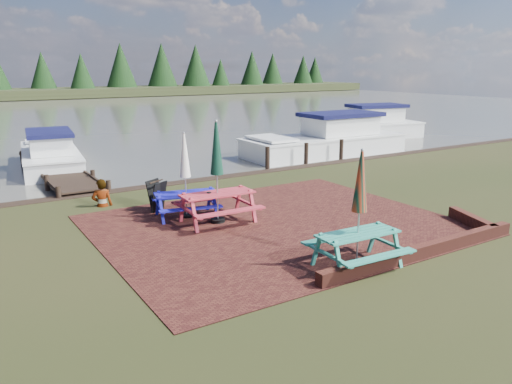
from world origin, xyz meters
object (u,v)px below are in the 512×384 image
(person, at_px, (100,179))
(boat_far, at_px, (366,127))
(chalkboard, at_px, (157,196))
(boat_jetty, at_px, (51,156))
(picnic_table_blue, at_px, (186,189))
(boat_near, at_px, (327,142))
(picnic_table_red, at_px, (217,188))
(jetty, at_px, (58,169))
(picnic_table_teal, at_px, (358,227))

(person, bearing_deg, boat_far, -140.54)
(chalkboard, distance_m, boat_jetty, 9.27)
(picnic_table_blue, distance_m, boat_near, 12.53)
(boat_near, xyz_separation_m, person, (-12.30, -4.24, 0.35))
(boat_near, relative_size, person, 5.08)
(picnic_table_red, relative_size, picnic_table_blue, 1.16)
(chalkboard, relative_size, jetty, 0.10)
(jetty, relative_size, boat_jetty, 1.36)
(jetty, xyz_separation_m, person, (0.12, -5.96, 0.71))
(chalkboard, bearing_deg, picnic_table_blue, -95.82)
(picnic_table_teal, height_order, jetty, picnic_table_teal)
(chalkboard, bearing_deg, boat_near, -3.02)
(chalkboard, height_order, jetty, chalkboard)
(picnic_table_teal, bearing_deg, person, 116.07)
(picnic_table_teal, height_order, picnic_table_blue, picnic_table_teal)
(picnic_table_blue, xyz_separation_m, jetty, (-1.79, 8.34, -0.71))
(chalkboard, distance_m, jetty, 7.45)
(picnic_table_teal, distance_m, boat_jetty, 15.69)
(boat_near, height_order, person, boat_near)
(boat_jetty, xyz_separation_m, person, (0.02, -7.83, 0.47))
(picnic_table_teal, distance_m, boat_near, 14.86)
(picnic_table_blue, height_order, boat_near, picnic_table_blue)
(picnic_table_blue, relative_size, boat_near, 0.28)
(picnic_table_teal, distance_m, picnic_table_red, 4.37)
(boat_near, bearing_deg, jetty, 83.23)
(jetty, bearing_deg, person, -88.87)
(boat_near, xyz_separation_m, boat_far, (5.90, 3.37, -0.01))
(picnic_table_teal, relative_size, person, 1.49)
(chalkboard, bearing_deg, boat_jetty, 67.86)
(jetty, relative_size, boat_far, 1.20)
(chalkboard, distance_m, person, 1.86)
(picnic_table_teal, xyz_separation_m, boat_near, (9.08, 11.76, -0.39))
(jetty, bearing_deg, boat_near, -7.89)
(boat_near, distance_m, person, 13.02)
(picnic_table_teal, bearing_deg, boat_near, 55.17)
(picnic_table_red, distance_m, boat_far, 19.37)
(picnic_table_red, distance_m, boat_near, 12.61)
(boat_jetty, bearing_deg, picnic_table_red, -71.64)
(boat_jetty, distance_m, boat_far, 18.23)
(picnic_table_red, bearing_deg, boat_near, 38.41)
(picnic_table_red, relative_size, jetty, 0.30)
(picnic_table_red, height_order, picnic_table_blue, picnic_table_red)
(person, bearing_deg, picnic_table_blue, 141.87)
(jetty, distance_m, boat_far, 18.40)
(chalkboard, relative_size, boat_near, 0.11)
(boat_near, height_order, boat_far, boat_near)
(boat_near, bearing_deg, picnic_table_teal, 143.44)
(chalkboard, distance_m, boat_far, 19.21)
(picnic_table_teal, distance_m, jetty, 13.90)
(boat_far, bearing_deg, boat_near, 131.05)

